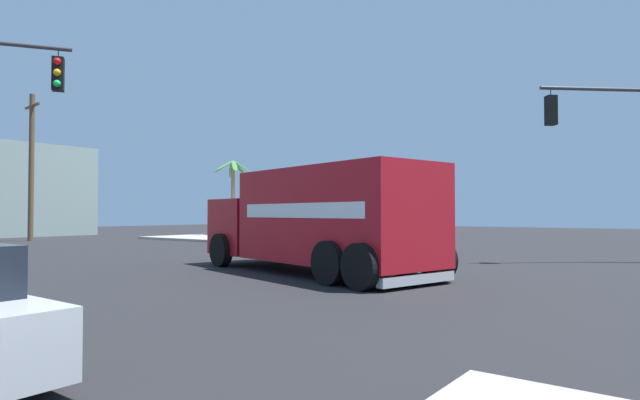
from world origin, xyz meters
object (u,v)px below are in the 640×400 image
at_px(delivery_truck, 318,219).
at_px(palm_tree_far, 233,184).
at_px(vending_machine_red, 281,222).
at_px(utility_pole, 31,165).
at_px(pickup_maroon, 358,230).
at_px(traffic_light_secondary, 624,144).

distance_m(delivery_truck, palm_tree_far, 22.86).
distance_m(vending_machine_red, utility_pole, 15.04).
bearing_deg(utility_pole, palm_tree_far, -25.53).
bearing_deg(vending_machine_red, pickup_maroon, -95.96).
bearing_deg(pickup_maroon, palm_tree_far, 78.43).
height_order(delivery_truck, vending_machine_red, delivery_truck).
height_order(delivery_truck, palm_tree_far, palm_tree_far).
relative_size(traffic_light_secondary, pickup_maroon, 1.11).
xyz_separation_m(pickup_maroon, utility_pole, (-8.63, 17.18, 3.73)).
bearing_deg(pickup_maroon, delivery_truck, -152.15).
bearing_deg(delivery_truck, traffic_light_secondary, -37.51).
height_order(palm_tree_far, utility_pole, utility_pole).
bearing_deg(pickup_maroon, utility_pole, 116.66).
distance_m(pickup_maroon, vending_machine_red, 5.85).
height_order(traffic_light_secondary, pickup_maroon, traffic_light_secondary).
bearing_deg(delivery_truck, pickup_maroon, 27.85).
height_order(traffic_light_secondary, palm_tree_far, traffic_light_secondary).
bearing_deg(traffic_light_secondary, palm_tree_far, 76.61).
xyz_separation_m(traffic_light_secondary, utility_pole, (-5.29, 29.54, 0.58)).
xyz_separation_m(traffic_light_secondary, vending_machine_red, (3.94, 18.16, -2.81)).
height_order(pickup_maroon, vending_machine_red, vending_machine_red).
height_order(traffic_light_secondary, utility_pole, utility_pole).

